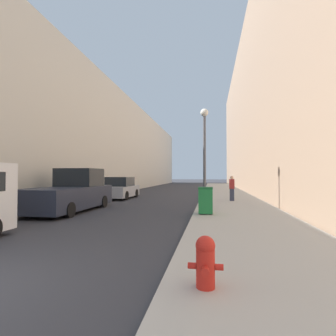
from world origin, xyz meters
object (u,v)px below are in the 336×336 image
(trash_bin, at_px, (206,200))
(pedestrian_on_sidewalk, at_px, (232,188))
(pickup_truck, at_px, (72,193))
(fire_hydrant, at_px, (205,260))
(parked_sedan_near, at_px, (120,189))
(lamppost, at_px, (204,147))

(trash_bin, xyz_separation_m, pedestrian_on_sidewalk, (1.51, 5.82, 0.21))
(pickup_truck, bearing_deg, pedestrian_on_sidewalk, 31.70)
(fire_hydrant, height_order, parked_sedan_near, parked_sedan_near)
(pedestrian_on_sidewalk, bearing_deg, fire_hydrant, -95.94)
(fire_hydrant, bearing_deg, pickup_truck, 129.70)
(parked_sedan_near, bearing_deg, lamppost, -38.98)
(pedestrian_on_sidewalk, bearing_deg, pickup_truck, -148.30)
(fire_hydrant, height_order, pedestrian_on_sidewalk, pedestrian_on_sidewalk)
(lamppost, relative_size, parked_sedan_near, 1.24)
(fire_hydrant, height_order, pickup_truck, pickup_truck)
(parked_sedan_near, bearing_deg, pickup_truck, -90.34)
(lamppost, distance_m, pedestrian_on_sidewalk, 4.35)
(parked_sedan_near, bearing_deg, trash_bin, -49.70)
(pickup_truck, xyz_separation_m, pedestrian_on_sidewalk, (8.05, 4.97, 0.05))
(lamppost, bearing_deg, parked_sedan_near, 141.02)
(fire_hydrant, bearing_deg, trash_bin, 91.21)
(fire_hydrant, distance_m, pickup_truck, 10.49)
(trash_bin, height_order, parked_sedan_near, parked_sedan_near)
(trash_bin, height_order, pedestrian_on_sidewalk, pedestrian_on_sidewalk)
(pedestrian_on_sidewalk, bearing_deg, lamppost, -115.88)
(fire_hydrant, xyz_separation_m, pedestrian_on_sidewalk, (1.36, 13.04, 0.39))
(lamppost, bearing_deg, fire_hydrant, -88.48)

